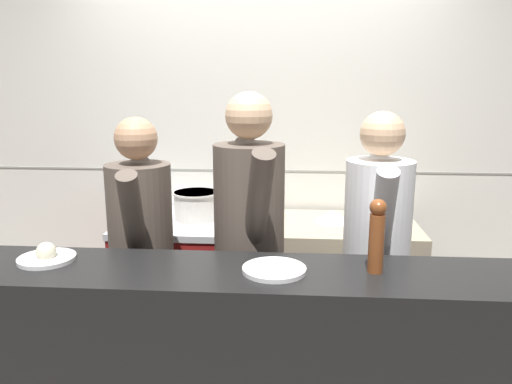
% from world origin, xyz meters
% --- Properties ---
extents(wall_back_tiled, '(8.00, 0.06, 2.60)m').
position_xyz_m(wall_back_tiled, '(0.00, 1.29, 1.30)').
color(wall_back_tiled, silver).
rests_on(wall_back_tiled, ground_plane).
extents(oven_range, '(0.85, 0.71, 0.89)m').
position_xyz_m(oven_range, '(-0.44, 0.89, 0.45)').
color(oven_range, maroon).
rests_on(oven_range, ground_plane).
extents(prep_counter, '(0.99, 0.65, 0.89)m').
position_xyz_m(prep_counter, '(0.51, 0.89, 0.44)').
color(prep_counter, gray).
rests_on(prep_counter, ground_plane).
extents(pass_counter, '(2.74, 0.45, 1.01)m').
position_xyz_m(pass_counter, '(0.08, -0.25, 0.50)').
color(pass_counter, black).
rests_on(pass_counter, ground_plane).
extents(stock_pot, '(0.30, 0.30, 0.18)m').
position_xyz_m(stock_pot, '(-0.38, 0.90, 0.99)').
color(stock_pot, beige).
rests_on(stock_pot, oven_range).
extents(mixing_bowl_steel, '(0.23, 0.23, 0.07)m').
position_xyz_m(mixing_bowl_steel, '(0.48, 0.93, 0.92)').
color(mixing_bowl_steel, '#B7BABF').
rests_on(mixing_bowl_steel, prep_counter).
extents(plated_dish_main, '(0.24, 0.24, 0.08)m').
position_xyz_m(plated_dish_main, '(-0.81, -0.20, 1.03)').
color(plated_dish_main, white).
rests_on(plated_dish_main, pass_counter).
extents(plated_dish_appetiser, '(0.26, 0.26, 0.02)m').
position_xyz_m(plated_dish_appetiser, '(0.16, -0.26, 1.02)').
color(plated_dish_appetiser, white).
rests_on(plated_dish_appetiser, pass_counter).
extents(pepper_mill, '(0.07, 0.07, 0.30)m').
position_xyz_m(pepper_mill, '(0.56, -0.23, 1.17)').
color(pepper_mill, brown).
rests_on(pepper_mill, pass_counter).
extents(chef_head_cook, '(0.37, 0.70, 1.59)m').
position_xyz_m(chef_head_cook, '(-0.54, 0.22, 0.88)').
color(chef_head_cook, black).
rests_on(chef_head_cook, ground_plane).
extents(chef_sous, '(0.43, 0.74, 1.71)m').
position_xyz_m(chef_sous, '(0.02, 0.22, 0.95)').
color(chef_sous, black).
rests_on(chef_sous, ground_plane).
extents(chef_line, '(0.35, 0.71, 1.62)m').
position_xyz_m(chef_line, '(0.65, 0.27, 0.90)').
color(chef_line, black).
rests_on(chef_line, ground_plane).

